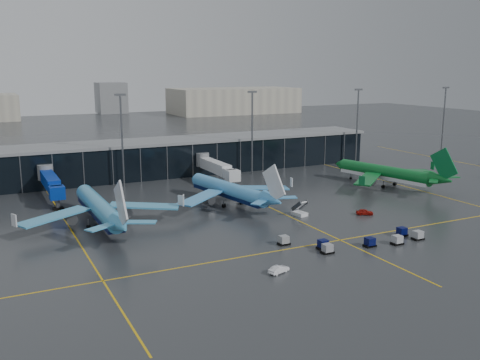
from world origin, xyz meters
name	(u,v)px	position (x,y,z in m)	size (l,w,h in m)	color
ground	(257,226)	(0.00, 0.00, 0.00)	(600.00, 600.00, 0.00)	#282B2D
terminal_pier	(162,157)	(0.00, 62.00, 5.42)	(142.00, 17.00, 10.70)	black
jet_bridges	(51,182)	(-35.00, 42.99, 4.55)	(94.00, 27.50, 7.20)	#595B60
flood_masts	(191,133)	(5.00, 50.00, 13.81)	(203.00, 0.50, 25.50)	#595B60
distant_hangars	(136,103)	(49.94, 270.08, 8.79)	(260.00, 71.00, 22.00)	#B2AD99
taxi_lines	(273,209)	(10.00, 10.61, 0.01)	(220.00, 120.00, 0.02)	gold
airliner_arkefly	(98,197)	(-28.98, 15.46, 6.14)	(35.07, 39.94, 12.27)	#3B94C3
airliner_klm_near	(228,181)	(2.46, 19.21, 5.79)	(33.08, 37.67, 11.58)	#4093D4
airliner_aer_lingus	(384,165)	(50.16, 18.95, 6.00)	(34.31, 39.07, 12.01)	#0B6124
baggage_carts	(361,241)	(11.86, -18.85, 0.76)	(26.77, 10.72, 1.70)	black
mobile_airstair	(300,212)	(12.48, 3.18, 0.77)	(2.82, 3.59, 3.45)	white
service_van_red	(365,212)	(25.84, -2.80, 0.65)	(1.53, 3.80, 1.30)	#9B120B
service_van_white	(279,269)	(-9.00, -24.23, 0.62)	(1.31, 3.74, 1.23)	silver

